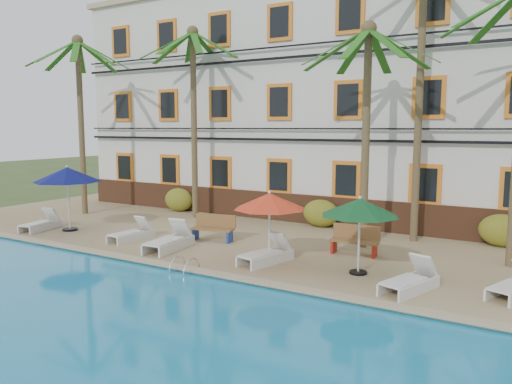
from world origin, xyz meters
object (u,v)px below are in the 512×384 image
Objects in this scene: lounger_b at (132,233)px; pool_ladder at (185,270)px; umbrella_blue at (67,175)px; palm_d at (421,59)px; bench_right at (355,240)px; umbrella_red at (269,202)px; lounger_a at (41,223)px; lounger_d at (267,253)px; umbrella_green at (360,208)px; palm_c at (367,103)px; bench_left at (213,228)px; lounger_e at (410,280)px; palm_a at (80,100)px; palm_b at (194,97)px; lounger_c at (170,240)px.

pool_ladder is (3.96, -1.97, -0.26)m from lounger_b.
umbrella_blue is 3.78m from lounger_b.
bench_right is at bearing -111.51° from palm_d.
umbrella_red is at bearing 50.15° from pool_ladder.
lounger_d reaches higher than lounger_a.
umbrella_green is 1.11× the size of lounger_d.
umbrella_green reaches higher than umbrella_red.
palm_c is 11.37m from umbrella_blue.
umbrella_green is at bearing -11.91° from bench_left.
bench_right is at bearing 131.49° from lounger_e.
lounger_a is at bearing -167.27° from bench_right.
palm_b reaches higher than palm_a.
lounger_c is 1.10× the size of lounger_e.
umbrella_blue reaches higher than umbrella_red.
lounger_c is at bearing -174.73° from umbrella_green.
bench_left is (3.37, -3.33, -4.80)m from palm_b.
lounger_d is at bearing -26.68° from bench_left.
palm_a is 12.28m from umbrella_red.
palm_c is at bearing 95.40° from bench_right.
umbrella_green is 6.38m from lounger_c.
umbrella_red is 10.03m from lounger_a.
palm_c is 3.79× the size of lounger_d.
umbrella_red is 3.85m from lounger_c.
palm_c reaches higher than lounger_c.
palm_c is at bearing 106.64° from umbrella_green.
palm_a is 4.44× the size of lounger_a.
lounger_d is at bearing 2.31° from lounger_a.
bench_left reaches higher than pool_ladder.
umbrella_blue is 9.00m from lounger_d.
palm_c is at bearing -124.85° from palm_d.
lounger_a is at bearing -123.38° from palm_b.
bench_right is at bearing 112.49° from umbrella_green.
lounger_b is 0.90× the size of lounger_d.
palm_d is at bearing 23.20° from lounger_a.
palm_c is at bearing 57.24° from pool_ladder.
lounger_e is 1.24× the size of bench_right.
umbrella_green is 8.37m from lounger_b.
pool_ladder is at bearing -123.30° from palm_d.
palm_a is 4.23× the size of lounger_e.
lounger_d is (8.80, -0.10, -1.87)m from umbrella_blue.
palm_a is at bearing -178.56° from palm_c.
umbrella_red is (11.44, -2.94, -3.34)m from palm_a.
bench_left is (0.46, 1.77, 0.16)m from lounger_c.
lounger_a is (-9.90, -0.47, -1.55)m from umbrella_red.
bench_right reaches higher than pool_ladder.
lounger_c is at bearing 139.99° from pool_ladder.
lounger_a is at bearing -156.80° from palm_d.
lounger_a is 14.12m from lounger_e.
palm_b is at bearing 20.14° from palm_a.
palm_d is 4.63× the size of umbrella_green.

